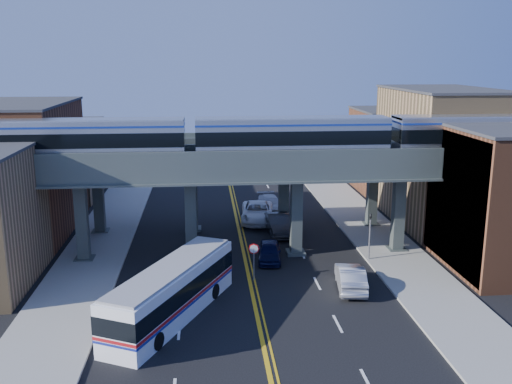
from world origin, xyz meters
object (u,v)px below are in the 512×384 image
Objects in this scene: transit_bus at (172,292)px; car_lane_d at (271,204)px; transit_train at (292,137)px; car_lane_c at (257,212)px; car_lane_a at (269,251)px; stop_sign at (254,256)px; traffic_signal at (370,231)px; car_parked_curb at (351,277)px; car_lane_b at (279,224)px.

car_lane_d is at bearing 6.04° from transit_bus.
transit_train reaches higher than car_lane_c.
stop_sign is at bearing -105.80° from car_lane_a.
traffic_signal is 7.60m from car_lane_a.
stop_sign reaches higher than car_lane_a.
car_lane_d is 20.01m from car_parked_curb.
stop_sign is 0.64× the size of traffic_signal.
car_lane_d is at bearing -73.80° from car_parked_curb.
transit_train is at bearing -74.52° from car_lane_c.
car_lane_c is at bearing -66.59° from car_parked_curb.
car_lane_b is at bearing -2.00° from transit_bus.
stop_sign is at bearing -91.15° from car_lane_c.
transit_bus is (-5.24, -5.19, -0.22)m from stop_sign.
transit_train is 16.74× the size of stop_sign.
stop_sign is 6.60m from car_parked_curb.
transit_bus is 2.39× the size of car_parked_curb.
car_lane_d is 1.06× the size of car_parked_curb.
car_parked_curb is (4.61, -16.32, -0.08)m from car_lane_c.
car_parked_curb is at bearing -48.33° from transit_bus.
stop_sign is 18.06m from car_lane_d.
car_lane_c reaches higher than car_lane_b.
car_lane_b is at bearing -67.96° from car_parked_curb.
car_lane_b is (3.05, 10.22, -0.90)m from stop_sign.
car_lane_c is (1.59, 14.27, -0.88)m from stop_sign.
stop_sign is at bearing -10.59° from car_parked_curb.
car_lane_b is at bearing 73.36° from stop_sign.
car_lane_c reaches higher than car_parked_curb.
car_lane_c is (6.84, 19.46, -0.66)m from transit_bus.
car_lane_b is 1.02× the size of car_lane_d.
transit_bus is 11.89m from car_parked_curb.
transit_train is 9.79m from car_lane_b.
traffic_signal reaches higher than car_lane_c.
transit_bus reaches higher than car_parked_curb.
traffic_signal is 16.36m from transit_bus.
traffic_signal is 0.65× the size of car_lane_c.
car_lane_d is (-5.67, 14.74, -1.56)m from traffic_signal.
car_lane_c is at bearing -120.73° from car_lane_d.
car_parked_curb is (3.15, -12.26, -0.06)m from car_lane_b.
car_lane_b is 1.08× the size of car_parked_curb.
car_lane_b is (-0.22, 5.22, -8.28)m from transit_train.
traffic_signal is 13.51m from car_lane_c.
traffic_signal is at bearing 18.63° from stop_sign.
car_parked_curb is at bearing -78.03° from car_lane_b.
car_lane_d is at bearing 111.05° from traffic_signal.
car_lane_c is 1.30× the size of car_parked_curb.
traffic_signal is at bearing -19.57° from transit_train.
traffic_signal is 0.85× the size of car_parked_curb.
car_parked_curb is at bearing -86.97° from car_lane_d.
stop_sign is 0.54× the size of car_parked_curb.
transit_bus is 24.45m from car_lane_d.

